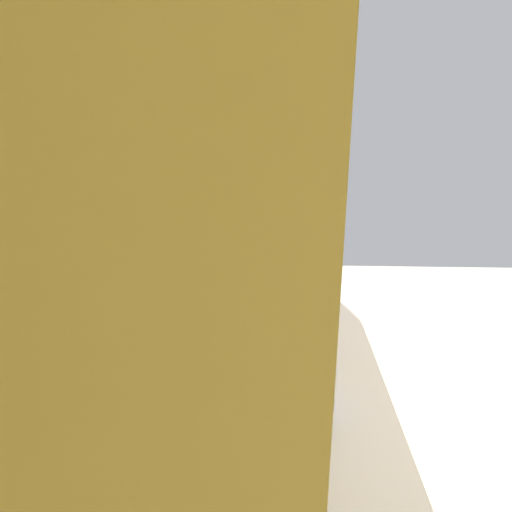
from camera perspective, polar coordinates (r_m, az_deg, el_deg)
The scene contains 7 objects.
wall_back at distance 1.78m, azimuth -9.71°, elevation 7.18°, with size 4.04×0.12×2.82m, color #E4CE89.
counter_run at distance 1.84m, azimuth 2.28°, elevation -26.43°, with size 3.07×0.67×0.92m.
upper_cabinets at distance 1.31m, azimuth -4.39°, elevation 25.04°, with size 2.25×0.33×0.75m.
oven_range at distance 3.42m, azimuth 2.28°, elevation -3.28°, with size 0.68×0.66×1.10m.
microwave at distance 2.30m, azimuth 2.00°, elevation 1.55°, with size 0.52×0.34×0.32m.
bowl at distance 1.75m, azimuth 5.23°, elevation -8.81°, with size 0.13×0.13×0.06m.
kettle at distance 1.39m, azimuth 6.14°, elevation -15.02°, with size 0.22×0.16×0.17m.
Camera 1 is at (-1.71, 1.26, 1.77)m, focal length 33.41 mm.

